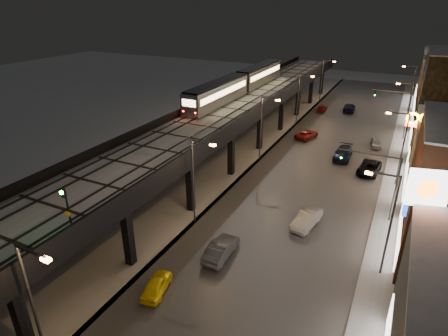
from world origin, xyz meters
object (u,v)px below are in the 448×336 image
at_px(rail_signal, 66,202).
at_px(sign_citgo, 423,209).
at_px(subway_train, 241,82).
at_px(car_taxi, 157,285).
at_px(car_onc_red, 376,143).
at_px(car_near_white, 221,249).
at_px(car_mid_silver, 307,134).
at_px(car_onc_silver, 307,219).
at_px(car_mid_dark, 349,108).
at_px(car_onc_white, 343,154).
at_px(car_far_white, 322,108).
at_px(car_onc_dark, 369,168).

xyz_separation_m(rail_signal, sign_citgo, (20.60, 9.32, -0.07)).
height_order(subway_train, car_taxi, subway_train).
xyz_separation_m(subway_train, car_onc_red, (21.92, 1.97, -7.58)).
xyz_separation_m(car_near_white, car_mid_silver, (-1.31, 33.50, -0.11)).
bearing_deg(car_onc_silver, car_mid_dark, 103.20).
xyz_separation_m(subway_train, car_onc_white, (18.22, -5.09, -7.45)).
bearing_deg(car_mid_dark, car_far_white, 21.47).
relative_size(car_taxi, car_near_white, 0.80).
height_order(rail_signal, car_onc_red, rail_signal).
bearing_deg(car_onc_red, car_onc_silver, -108.49).
xyz_separation_m(subway_train, sign_citgo, (27.00, -32.76, 0.59)).
height_order(rail_signal, car_onc_silver, rail_signal).
height_order(car_onc_silver, sign_citgo, sign_citgo).
xyz_separation_m(subway_train, rail_signal, (6.40, -42.07, 0.65)).
height_order(car_mid_silver, car_onc_dark, car_onc_dark).
bearing_deg(car_near_white, car_onc_white, -102.36).
distance_m(subway_train, car_mid_dark, 26.36).
bearing_deg(car_onc_silver, car_onc_red, 90.85).
bearing_deg(car_mid_silver, car_onc_red, -159.81).
relative_size(rail_signal, car_onc_silver, 0.68).
xyz_separation_m(subway_train, car_far_white, (9.96, 17.98, -7.59)).
xyz_separation_m(car_mid_silver, car_far_white, (-1.41, 16.89, -0.02)).
bearing_deg(car_mid_silver, car_onc_silver, 120.28).
relative_size(subway_train, car_onc_white, 6.15).
bearing_deg(car_near_white, car_onc_dark, -112.52).
height_order(car_mid_silver, car_onc_white, car_onc_white).
height_order(car_mid_dark, sign_citgo, sign_citgo).
distance_m(car_mid_silver, car_onc_white, 9.22).
bearing_deg(car_onc_red, car_near_white, -115.32).
relative_size(rail_signal, car_far_white, 0.85).
height_order(car_onc_silver, car_onc_dark, car_onc_silver).
bearing_deg(subway_train, car_onc_dark, -21.09).
bearing_deg(subway_train, car_near_white, -68.63).
xyz_separation_m(rail_signal, car_onc_red, (15.52, 44.05, -8.23)).
bearing_deg(car_onc_silver, rail_signal, -114.37).
height_order(car_mid_dark, car_onc_dark, car_mid_dark).
bearing_deg(sign_citgo, car_near_white, 178.62).
bearing_deg(rail_signal, car_onc_red, 70.59).
xyz_separation_m(car_far_white, car_onc_red, (11.96, -16.00, 0.01)).
bearing_deg(car_near_white, sign_citgo, 177.73).
height_order(subway_train, car_mid_dark, subway_train).
bearing_deg(car_onc_dark, subway_train, 164.40).
relative_size(car_near_white, car_far_white, 1.25).
relative_size(car_onc_white, car_onc_red, 1.41).
distance_m(car_taxi, car_mid_silver, 39.61).
distance_m(car_near_white, sign_citgo, 16.42).
height_order(car_mid_silver, car_far_white, car_mid_silver).
xyz_separation_m(car_onc_silver, car_onc_dark, (4.02, 15.76, -0.05)).
bearing_deg(car_onc_red, car_onc_dark, -99.06).
distance_m(car_far_white, car_onc_dark, 29.18).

